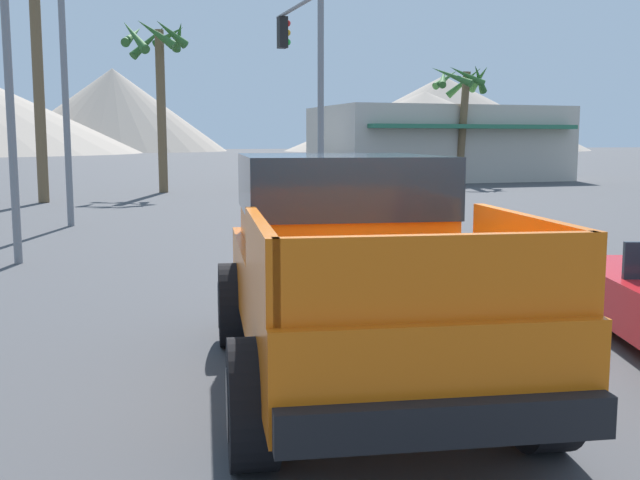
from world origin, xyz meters
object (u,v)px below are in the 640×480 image
at_px(palm_tree_tall, 32,1).
at_px(palm_tree_leaning, 156,62).
at_px(orange_pickup_truck, 349,253).
at_px(parked_car_white, 292,171).
at_px(palm_tree_short, 462,92).
at_px(parked_car_blue, 298,178).
at_px(traffic_light_main, 303,62).

xyz_separation_m(palm_tree_tall, palm_tree_leaning, (4.34, 3.61, -1.49)).
distance_m(orange_pickup_truck, parked_car_white, 29.71).
bearing_deg(orange_pickup_truck, parked_car_white, 84.37).
height_order(palm_tree_short, palm_tree_leaning, palm_tree_leaning).
height_order(parked_car_white, parked_car_blue, parked_car_white).
relative_size(parked_car_blue, palm_tree_leaning, 0.64).
bearing_deg(palm_tree_tall, parked_car_white, 35.05).
distance_m(parked_car_blue, palm_tree_leaning, 7.23).
bearing_deg(traffic_light_main, parked_car_white, -14.96).
bearing_deg(palm_tree_tall, traffic_light_main, -45.78).
distance_m(parked_car_white, palm_tree_leaning, 9.17).
bearing_deg(palm_tree_short, parked_car_white, 161.65).
height_order(orange_pickup_truck, parked_car_white, orange_pickup_truck).
relative_size(parked_car_white, palm_tree_tall, 0.51).
bearing_deg(parked_car_blue, palm_tree_short, -161.70).
relative_size(parked_car_blue, palm_tree_tall, 0.49).
bearing_deg(traffic_light_main, orange_pickup_truck, 164.57).
height_order(palm_tree_tall, palm_tree_short, palm_tree_tall).
xyz_separation_m(parked_car_blue, palm_tree_tall, (-9.59, -1.65, 6.06)).
bearing_deg(palm_tree_tall, orange_pickup_truck, -80.93).
bearing_deg(palm_tree_short, traffic_light_main, -133.22).
height_order(orange_pickup_truck, palm_tree_tall, palm_tree_tall).
height_order(orange_pickup_truck, traffic_light_main, traffic_light_main).
xyz_separation_m(orange_pickup_truck, parked_car_blue, (6.26, 22.53, -0.53)).
bearing_deg(palm_tree_leaning, palm_tree_tall, -140.29).
xyz_separation_m(orange_pickup_truck, palm_tree_short, (15.51, 26.10, 3.24)).
bearing_deg(palm_tree_leaning, parked_car_white, 31.75).
height_order(traffic_light_main, palm_tree_tall, palm_tree_tall).
bearing_deg(palm_tree_leaning, traffic_light_main, -75.87).
distance_m(parked_car_white, palm_tree_tall, 14.86).
relative_size(orange_pickup_truck, parked_car_white, 1.16).
bearing_deg(palm_tree_short, palm_tree_tall, -164.48).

